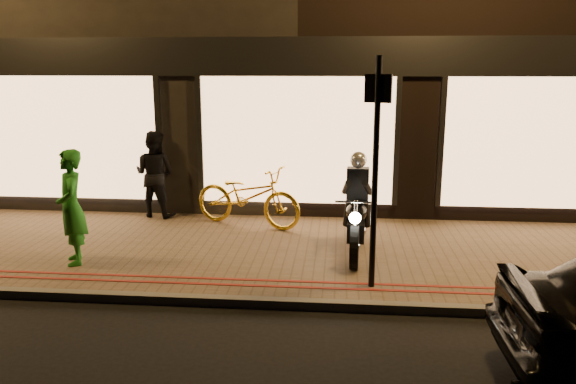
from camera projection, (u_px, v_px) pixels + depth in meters
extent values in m
plane|color=black|center=(273.00, 309.00, 7.06)|extent=(90.00, 90.00, 0.00)
cube|color=brown|center=(287.00, 253.00, 8.99)|extent=(50.00, 4.00, 0.12)
cube|color=#59544C|center=(273.00, 303.00, 7.10)|extent=(50.00, 0.14, 0.12)
cube|color=maroon|center=(277.00, 286.00, 7.47)|extent=(50.00, 0.06, 0.01)
cube|color=maroon|center=(278.00, 281.00, 7.66)|extent=(50.00, 0.06, 0.01)
cube|color=black|center=(94.00, 18.00, 15.39)|extent=(12.00, 10.00, 8.50)
cube|color=black|center=(546.00, 15.00, 14.32)|extent=(12.00, 10.00, 8.50)
cube|color=black|center=(297.00, 56.00, 10.20)|extent=(48.00, 0.12, 0.70)
cube|color=#FFBF7F|center=(67.00, 138.00, 10.93)|extent=(3.60, 0.06, 2.38)
cube|color=#FFBF7F|center=(297.00, 141.00, 10.53)|extent=(3.60, 0.06, 2.38)
cube|color=#FFBF7F|center=(545.00, 144.00, 10.13)|extent=(3.60, 0.06, 2.38)
cylinder|color=black|center=(354.00, 247.00, 8.08)|extent=(0.16, 0.65, 0.64)
cylinder|color=black|center=(357.00, 223.00, 9.33)|extent=(0.16, 0.65, 0.64)
cylinder|color=silver|center=(354.00, 247.00, 8.08)|extent=(0.15, 0.15, 0.14)
cylinder|color=silver|center=(357.00, 223.00, 9.33)|extent=(0.15, 0.15, 0.14)
cube|color=black|center=(356.00, 228.00, 8.74)|extent=(0.30, 0.71, 0.30)
ellipsoid|color=black|center=(356.00, 212.00, 8.54)|extent=(0.35, 0.52, 0.29)
cube|color=black|center=(357.00, 205.00, 8.96)|extent=(0.25, 0.56, 0.09)
cylinder|color=silver|center=(356.00, 202.00, 8.08)|extent=(0.60, 0.07, 0.03)
cylinder|color=silver|center=(355.00, 226.00, 8.06)|extent=(0.07, 0.33, 0.71)
sphere|color=white|center=(355.00, 218.00, 7.89)|extent=(0.18, 0.18, 0.17)
cylinder|color=silver|center=(364.00, 228.00, 9.18)|extent=(0.10, 0.55, 0.07)
cube|color=black|center=(358.00, 185.00, 8.76)|extent=(0.35, 0.24, 0.55)
sphere|color=#B8B9BF|center=(358.00, 160.00, 8.61)|extent=(0.28, 0.28, 0.26)
cylinder|color=black|center=(346.00, 187.00, 8.46)|extent=(0.14, 0.61, 0.34)
cylinder|color=black|center=(368.00, 188.00, 8.42)|extent=(0.21, 0.61, 0.34)
cylinder|color=black|center=(348.00, 213.00, 8.84)|extent=(0.18, 0.29, 0.46)
cylinder|color=black|center=(366.00, 214.00, 8.80)|extent=(0.21, 0.29, 0.46)
cylinder|color=black|center=(375.00, 176.00, 7.16)|extent=(0.10, 0.10, 3.00)
cube|color=black|center=(378.00, 88.00, 6.92)|extent=(0.33, 0.16, 0.35)
imported|color=gold|center=(248.00, 196.00, 10.19)|extent=(2.23, 1.40, 1.11)
imported|color=#1F7620|center=(71.00, 207.00, 8.19)|extent=(0.66, 0.74, 1.70)
imported|color=black|center=(155.00, 174.00, 10.78)|extent=(0.92, 0.78, 1.66)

